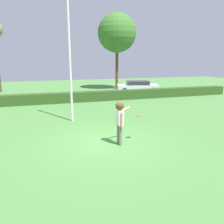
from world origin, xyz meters
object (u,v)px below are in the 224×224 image
at_px(lamppost, 70,50).
at_px(birch_tree, 117,33).
at_px(person, 120,118).
at_px(frisbee, 139,117).
at_px(parked_car_white, 138,86).

xyz_separation_m(lamppost, birch_tree, (6.99, 12.60, 2.36)).
bearing_deg(lamppost, person, -72.47).
bearing_deg(person, birch_tree, 71.47).
relative_size(person, frisbee, 7.90).
height_order(parked_car_white, birch_tree, birch_tree).
bearing_deg(birch_tree, parked_car_white, -72.91).
bearing_deg(lamppost, frisbee, -61.01).
bearing_deg(parked_car_white, birch_tree, 107.09).
distance_m(person, frisbee, 0.93).
distance_m(lamppost, birch_tree, 14.60).
distance_m(person, parked_car_white, 14.92).
distance_m(lamppost, parked_car_white, 12.56).
distance_m(frisbee, birch_tree, 18.09).
distance_m(frisbee, parked_car_white, 14.37).
bearing_deg(frisbee, lamppost, 118.99).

